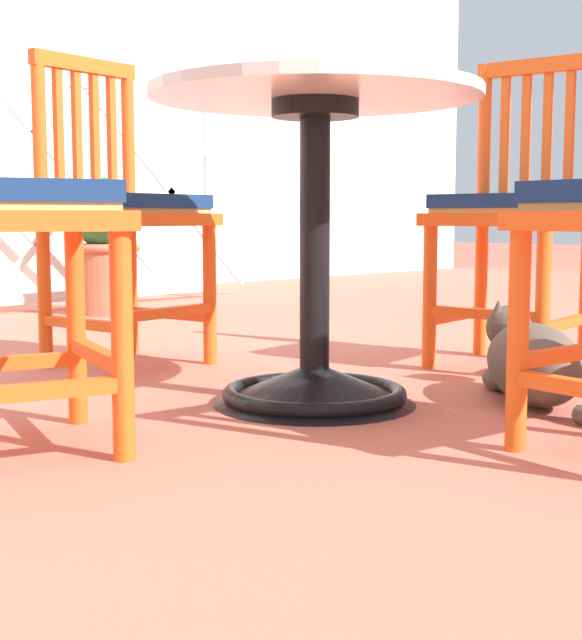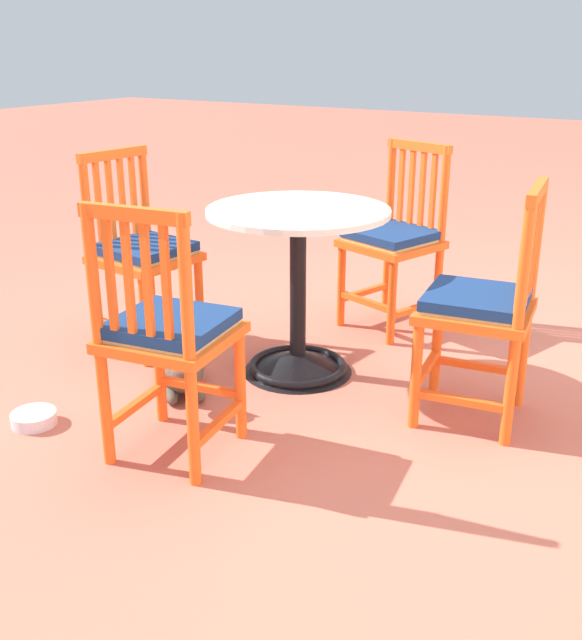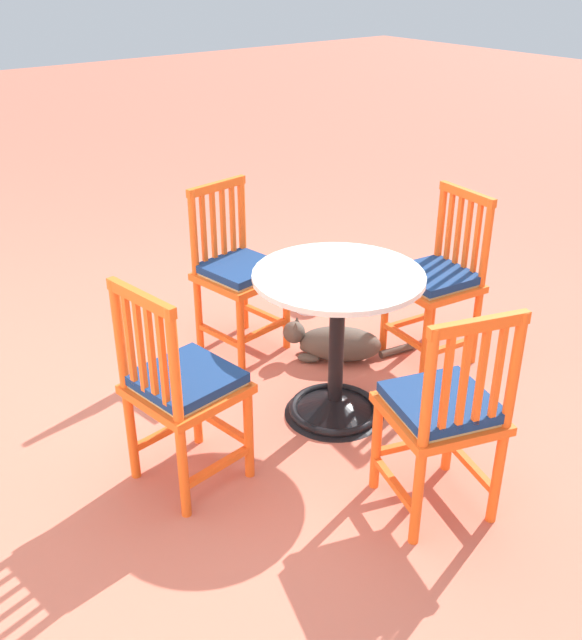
% 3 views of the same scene
% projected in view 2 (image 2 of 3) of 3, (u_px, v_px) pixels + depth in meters
% --- Properties ---
extents(ground_plane, '(24.00, 24.00, 0.00)m').
position_uv_depth(ground_plane, '(286.00, 376.00, 3.29)').
color(ground_plane, '#BC604C').
extents(cafe_table, '(0.76, 0.76, 0.73)m').
position_uv_depth(cafe_table, '(298.00, 311.00, 3.24)').
color(cafe_table, black).
rests_on(cafe_table, ground_plane).
extents(orange_chair_at_corner, '(0.44, 0.44, 0.91)m').
position_uv_depth(orange_chair_at_corner, '(142.00, 254.00, 3.48)').
color(orange_chair_at_corner, '#EA5619').
rests_on(orange_chair_at_corner, ground_plane).
extents(orange_chair_near_fence, '(0.45, 0.45, 0.91)m').
position_uv_depth(orange_chair_near_fence, '(168.00, 335.00, 2.53)').
color(orange_chair_near_fence, '#EA5619').
rests_on(orange_chair_near_fence, ground_plane).
extents(orange_chair_by_planter, '(0.45, 0.45, 0.91)m').
position_uv_depth(orange_chair_by_planter, '(482.00, 308.00, 2.78)').
color(orange_chair_by_planter, '#EA5619').
rests_on(orange_chair_by_planter, ground_plane).
extents(orange_chair_facing_out, '(0.50, 0.50, 0.91)m').
position_uv_depth(orange_chair_facing_out, '(394.00, 240.00, 3.72)').
color(orange_chair_facing_out, '#EA5619').
rests_on(orange_chair_facing_out, ground_plane).
extents(tabby_cat, '(0.46, 0.65, 0.23)m').
position_uv_depth(tabby_cat, '(180.00, 367.00, 3.15)').
color(tabby_cat, '#4C4238').
rests_on(tabby_cat, ground_plane).
extents(pet_water_bowl, '(0.17, 0.17, 0.05)m').
position_uv_depth(pet_water_bowl, '(34.00, 418.00, 2.87)').
color(pet_water_bowl, silver).
rests_on(pet_water_bowl, ground_plane).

